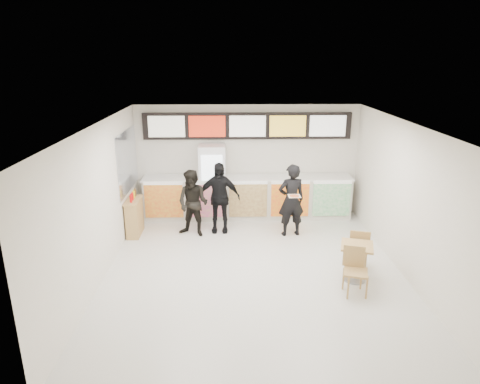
{
  "coord_description": "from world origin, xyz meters",
  "views": [
    {
      "loc": [
        -0.49,
        -7.85,
        4.21
      ],
      "look_at": [
        -0.25,
        1.2,
        1.32
      ],
      "focal_mm": 32.0,
      "sensor_mm": 36.0,
      "label": 1
    }
  ],
  "objects_px": {
    "customer_left": "(193,203)",
    "condiment_ledge": "(134,217)",
    "customer_mid": "(219,197)",
    "service_counter": "(248,197)",
    "cafe_table": "(356,256)",
    "drinks_fridge": "(213,182)",
    "customer_main": "(291,200)"
  },
  "relations": [
    {
      "from": "customer_left",
      "to": "condiment_ledge",
      "type": "xyz_separation_m",
      "value": [
        -1.45,
        0.1,
        -0.36
      ]
    },
    {
      "from": "service_counter",
      "to": "customer_left",
      "type": "bearing_deg",
      "value": -138.76
    },
    {
      "from": "condiment_ledge",
      "to": "cafe_table",
      "type": "bearing_deg",
      "value": -26.59
    },
    {
      "from": "drinks_fridge",
      "to": "customer_main",
      "type": "distance_m",
      "value": 2.31
    },
    {
      "from": "customer_main",
      "to": "condiment_ledge",
      "type": "height_order",
      "value": "customer_main"
    },
    {
      "from": "drinks_fridge",
      "to": "customer_mid",
      "type": "bearing_deg",
      "value": -79.25
    },
    {
      "from": "customer_main",
      "to": "cafe_table",
      "type": "xyz_separation_m",
      "value": [
        0.96,
        -2.26,
        -0.38
      ]
    },
    {
      "from": "customer_mid",
      "to": "drinks_fridge",
      "type": "bearing_deg",
      "value": 103.2
    },
    {
      "from": "drinks_fridge",
      "to": "customer_left",
      "type": "relative_size",
      "value": 1.22
    },
    {
      "from": "customer_mid",
      "to": "cafe_table",
      "type": "height_order",
      "value": "customer_mid"
    },
    {
      "from": "drinks_fridge",
      "to": "cafe_table",
      "type": "bearing_deg",
      "value": -50.49
    },
    {
      "from": "customer_left",
      "to": "cafe_table",
      "type": "relative_size",
      "value": 1.04
    },
    {
      "from": "customer_left",
      "to": "customer_mid",
      "type": "distance_m",
      "value": 0.67
    },
    {
      "from": "service_counter",
      "to": "drinks_fridge",
      "type": "distance_m",
      "value": 1.03
    },
    {
      "from": "customer_main",
      "to": "customer_left",
      "type": "distance_m",
      "value": 2.37
    },
    {
      "from": "service_counter",
      "to": "condiment_ledge",
      "type": "height_order",
      "value": "service_counter"
    },
    {
      "from": "customer_main",
      "to": "condiment_ledge",
      "type": "relative_size",
      "value": 1.67
    },
    {
      "from": "customer_left",
      "to": "condiment_ledge",
      "type": "bearing_deg",
      "value": -162.15
    },
    {
      "from": "condiment_ledge",
      "to": "drinks_fridge",
      "type": "bearing_deg",
      "value": 30.68
    },
    {
      "from": "customer_mid",
      "to": "condiment_ledge",
      "type": "relative_size",
      "value": 1.65
    },
    {
      "from": "customer_left",
      "to": "customer_mid",
      "type": "height_order",
      "value": "customer_mid"
    },
    {
      "from": "service_counter",
      "to": "condiment_ledge",
      "type": "distance_m",
      "value": 3.03
    },
    {
      "from": "cafe_table",
      "to": "customer_main",
      "type": "bearing_deg",
      "value": 129.31
    },
    {
      "from": "condiment_ledge",
      "to": "service_counter",
      "type": "bearing_deg",
      "value": 21.35
    },
    {
      "from": "customer_left",
      "to": "service_counter",
      "type": "bearing_deg",
      "value": 62.89
    },
    {
      "from": "cafe_table",
      "to": "condiment_ledge",
      "type": "bearing_deg",
      "value": 169.69
    },
    {
      "from": "service_counter",
      "to": "drinks_fridge",
      "type": "relative_size",
      "value": 2.78
    },
    {
      "from": "customer_main",
      "to": "cafe_table",
      "type": "relative_size",
      "value": 1.14
    },
    {
      "from": "customer_main",
      "to": "condiment_ledge",
      "type": "bearing_deg",
      "value": -11.94
    },
    {
      "from": "drinks_fridge",
      "to": "service_counter",
      "type": "bearing_deg",
      "value": -0.99
    },
    {
      "from": "cafe_table",
      "to": "service_counter",
      "type": "bearing_deg",
      "value": 135.57
    },
    {
      "from": "customer_left",
      "to": "cafe_table",
      "type": "bearing_deg",
      "value": -12.95
    }
  ]
}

